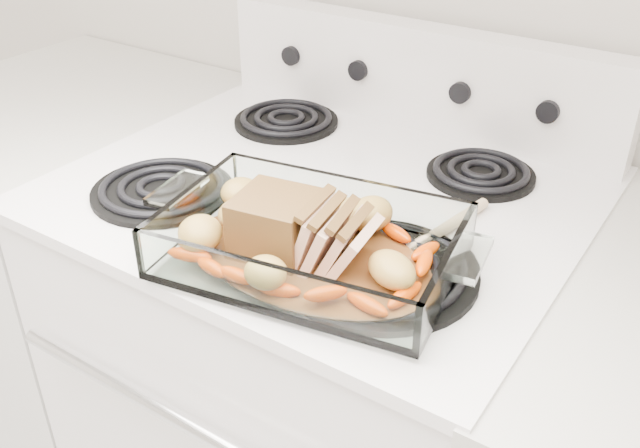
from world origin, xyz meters
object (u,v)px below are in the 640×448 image
Objects in this scene: electric_range at (324,398)px; baking_dish at (311,251)px; counter_left at (87,287)px; pork_roast at (294,227)px.

baking_dish is at bearing -60.75° from electric_range.
counter_left is 0.94m from baking_dish.
pork_roast is at bearing -66.61° from electric_range.
pork_roast is at bearing -14.76° from counter_left.
baking_dish is (0.11, -0.20, 0.48)m from electric_range.
pork_roast is at bearing 170.32° from baking_dish.
electric_range is 0.53m from baking_dish.
electric_range is 1.20× the size of counter_left.
counter_left is 5.23× the size of pork_roast.
electric_range reaches higher than pork_roast.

